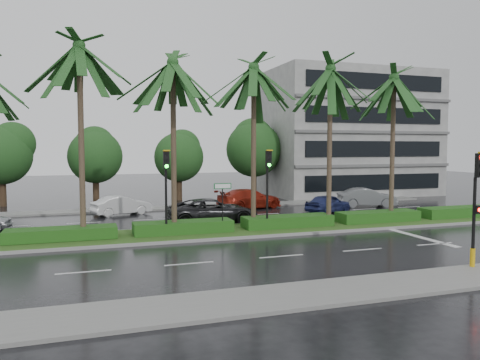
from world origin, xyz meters
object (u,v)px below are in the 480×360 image
object	(u,v)px
signal_near	(476,204)
street_sign	(223,195)
car_white	(122,205)
car_red	(249,199)
car_darkgrey	(212,211)
car_grey	(367,197)
car_blue	(328,203)
signal_median_left	(166,180)

from	to	relation	value
signal_near	street_sign	world-z (taller)	signal_near
car_white	car_red	world-z (taller)	car_red
car_darkgrey	car_grey	size ratio (longest dim) A/B	1.24
signal_near	car_blue	xyz separation A→B (m)	(2.50, 15.65, -1.85)
car_red	car_blue	xyz separation A→B (m)	(4.56, -3.87, -0.09)
signal_median_left	car_grey	world-z (taller)	signal_median_left
signal_median_left	car_grey	xyz separation A→B (m)	(17.00, 7.92, -2.26)
signal_near	car_blue	distance (m)	15.95
street_sign	car_darkgrey	size ratio (longest dim) A/B	0.47
car_blue	car_grey	distance (m)	4.91
street_sign	car_red	size ratio (longest dim) A/B	0.51
car_red	car_blue	bearing A→B (deg)	-143.41
street_sign	car_grey	bearing A→B (deg)	28.92
signal_median_left	signal_near	bearing A→B (deg)	-44.09
signal_near	car_white	distance (m)	22.41
car_white	car_darkgrey	bearing A→B (deg)	-157.46
street_sign	car_blue	xyz separation A→B (m)	(9.50, 5.78, -1.47)
signal_near	car_white	size ratio (longest dim) A/B	1.09
car_white	car_blue	xyz separation A→B (m)	(14.00, -3.49, -0.01)
street_sign	car_blue	world-z (taller)	street_sign
street_sign	car_grey	world-z (taller)	street_sign
signal_near	car_grey	xyz separation A→B (m)	(7.00, 17.60, -1.77)
street_sign	car_blue	bearing A→B (deg)	31.31
street_sign	car_darkgrey	world-z (taller)	street_sign
signal_median_left	car_grey	size ratio (longest dim) A/B	0.98
signal_median_left	car_grey	distance (m)	18.89
car_darkgrey	car_grey	bearing A→B (deg)	-73.15
signal_near	car_darkgrey	xyz separation A→B (m)	(-6.56, 13.58, -1.73)
signal_near	car_blue	world-z (taller)	signal_near
signal_median_left	street_sign	world-z (taller)	signal_median_left
signal_median_left	car_darkgrey	world-z (taller)	signal_median_left
signal_near	street_sign	distance (m)	12.11
signal_near	car_blue	size ratio (longest dim) A/B	1.14
car_white	car_blue	bearing A→B (deg)	-123.06
street_sign	signal_median_left	bearing A→B (deg)	-176.53
car_darkgrey	car_blue	size ratio (longest dim) A/B	1.44
signal_near	car_red	distance (m)	19.71
street_sign	car_darkgrey	bearing A→B (deg)	83.24
signal_near	car_blue	bearing A→B (deg)	80.92
car_white	car_grey	xyz separation A→B (m)	(18.50, -1.54, 0.07)
street_sign	car_grey	size ratio (longest dim) A/B	0.58
car_red	car_grey	xyz separation A→B (m)	(9.06, -1.92, -0.01)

